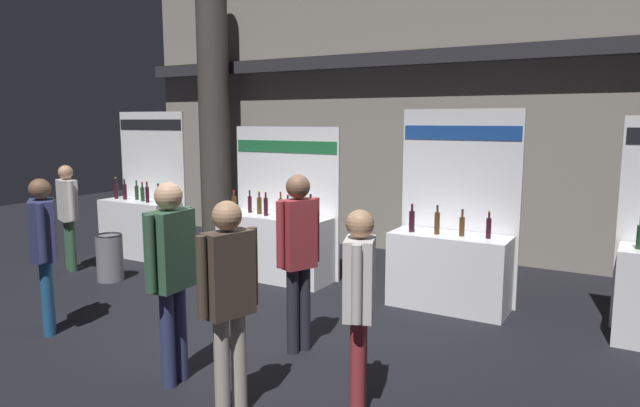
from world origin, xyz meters
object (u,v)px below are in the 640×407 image
object	(u,v)px
exhibitor_booth_1	(276,240)
trash_bin	(110,257)
visitor_1	(359,296)
visitor_0	(68,208)
exhibitor_booth_0	(142,221)
visitor_5	(229,291)
exhibitor_booth_2	(450,261)
visitor_6	(44,240)
visitor_2	(298,248)
visitor_4	(171,264)

from	to	relation	value
exhibitor_booth_1	trash_bin	world-z (taller)	exhibitor_booth_1
trash_bin	visitor_1	bearing A→B (deg)	-18.30
visitor_0	exhibitor_booth_0	bearing A→B (deg)	-78.02
exhibitor_booth_0	visitor_5	distance (m)	6.00
visitor_5	exhibitor_booth_0	bearing A→B (deg)	-110.54
exhibitor_booth_2	visitor_6	bearing A→B (deg)	-139.35
exhibitor_booth_1	visitor_2	world-z (taller)	exhibitor_booth_1
exhibitor_booth_1	visitor_4	xyz separation A→B (m)	(1.16, -3.31, 0.53)
exhibitor_booth_2	visitor_4	size ratio (longest dim) A/B	1.37
exhibitor_booth_2	trash_bin	world-z (taller)	exhibitor_booth_2
visitor_5	visitor_6	world-z (taller)	visitor_5
visitor_0	visitor_2	bearing A→B (deg)	-168.13
exhibitor_booth_2	visitor_5	bearing A→B (deg)	-101.13
exhibitor_booth_2	visitor_1	bearing A→B (deg)	-86.76
visitor_1	exhibitor_booth_0	bearing A→B (deg)	42.02
trash_bin	visitor_0	size ratio (longest dim) A/B	0.42
exhibitor_booth_0	trash_bin	bearing A→B (deg)	-60.28
visitor_1	visitor_2	distance (m)	1.36
visitor_5	visitor_4	bearing A→B (deg)	-88.53
exhibitor_booth_0	visitor_5	size ratio (longest dim) A/B	1.43
exhibitor_booth_1	trash_bin	xyz separation A→B (m)	(-2.07, -1.34, -0.23)
trash_bin	exhibitor_booth_0	bearing A→B (deg)	119.72
visitor_4	visitor_0	bearing A→B (deg)	-119.77
visitor_1	visitor_5	world-z (taller)	visitor_5
visitor_2	visitor_6	distance (m)	2.87
exhibitor_booth_0	visitor_4	bearing A→B (deg)	-39.71
visitor_1	visitor_6	world-z (taller)	visitor_6
visitor_6	exhibitor_booth_1	bearing A→B (deg)	109.71
exhibitor_booth_0	visitor_2	distance (m)	5.11
visitor_1	visitor_2	size ratio (longest dim) A/B	0.92
exhibitor_booth_2	visitor_5	size ratio (longest dim) A/B	1.43
exhibitor_booth_1	visitor_5	xyz separation A→B (m)	(1.98, -3.52, 0.46)
exhibitor_booth_1	visitor_2	distance (m)	2.81
exhibitor_booth_1	exhibitor_booth_0	bearing A→B (deg)	179.58
visitor_1	visitor_5	size ratio (longest dim) A/B	0.96
visitor_0	visitor_5	xyz separation A→B (m)	(5.06, -2.26, 0.05)
trash_bin	visitor_4	bearing A→B (deg)	-31.39
exhibitor_booth_2	visitor_2	distance (m)	2.38
trash_bin	visitor_4	distance (m)	3.87
trash_bin	visitor_2	size ratio (longest dim) A/B	0.38
visitor_1	exhibitor_booth_1	bearing A→B (deg)	23.47
trash_bin	visitor_2	world-z (taller)	visitor_2
visitor_0	visitor_4	xyz separation A→B (m)	(4.24, -2.05, 0.12)
exhibitor_booth_2	visitor_0	distance (m)	5.90
exhibitor_booth_2	visitor_1	distance (m)	2.99
visitor_0	visitor_6	distance (m)	2.82
exhibitor_booth_1	visitor_4	bearing A→B (deg)	-70.63
visitor_1	visitor_2	bearing A→B (deg)	32.66
visitor_2	visitor_5	xyz separation A→B (m)	(0.23, -1.38, -0.04)
exhibitor_booth_0	visitor_4	size ratio (longest dim) A/B	1.37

